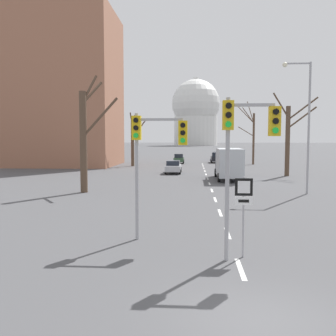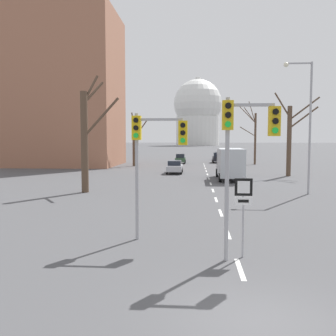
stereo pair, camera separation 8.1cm
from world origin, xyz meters
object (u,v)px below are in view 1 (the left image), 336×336
object	(u,v)px
sedan_far_left	(216,158)
delivery_truck	(229,163)
route_sign_post	(244,202)
sedan_near_right	(179,159)
street_lamp_right	(305,116)
sedan_near_left	(173,167)
sedan_mid_centre	(217,156)
traffic_signal_near_left	(153,144)
traffic_signal_centre_tall	(243,138)

from	to	relation	value
sedan_far_left	delivery_truck	xyz separation A→B (m)	(-0.44, -26.89, 0.83)
route_sign_post	sedan_near_right	size ratio (longest dim) A/B	0.71
street_lamp_right	sedan_near_right	size ratio (longest dim) A/B	2.44
sedan_near_left	sedan_mid_centre	world-z (taller)	sedan_mid_centre
sedan_near_right	delivery_truck	distance (m)	25.11
sedan_far_left	delivery_truck	size ratio (longest dim) A/B	0.58
route_sign_post	sedan_near_right	distance (m)	49.45
street_lamp_right	sedan_near_left	bearing A→B (deg)	123.00
route_sign_post	sedan_near_left	distance (m)	31.81
traffic_signal_near_left	sedan_near_left	distance (m)	29.64
route_sign_post	sedan_far_left	world-z (taller)	route_sign_post
traffic_signal_centre_tall	route_sign_post	distance (m)	2.23
sedan_far_left	street_lamp_right	bearing A→B (deg)	-83.50
traffic_signal_centre_tall	route_sign_post	size ratio (longest dim) A/B	1.94
route_sign_post	street_lamp_right	xyz separation A→B (m)	(6.41, 15.39, 3.88)
traffic_signal_centre_tall	sedan_near_right	distance (m)	49.92
sedan_far_left	sedan_near_left	bearing A→B (deg)	-107.38
traffic_signal_centre_tall	route_sign_post	xyz separation A→B (m)	(0.09, 0.38, -2.20)
sedan_near_right	sedan_far_left	xyz separation A→B (m)	(6.35, 2.50, 0.06)
sedan_mid_centre	delivery_truck	xyz separation A→B (m)	(-1.09, -35.18, 0.87)
sedan_near_left	sedan_near_right	world-z (taller)	sedan_near_right
sedan_mid_centre	sedan_near_right	bearing A→B (deg)	-122.97
sedan_far_left	sedan_mid_centre	bearing A→B (deg)	85.54
sedan_far_left	delivery_truck	distance (m)	26.90
traffic_signal_centre_tall	route_sign_post	world-z (taller)	traffic_signal_centre_tall
delivery_truck	route_sign_post	bearing A→B (deg)	-94.19
traffic_signal_near_left	route_sign_post	xyz separation A→B (m)	(3.35, -2.06, -1.96)
traffic_signal_near_left	sedan_mid_centre	size ratio (longest dim) A/B	1.34
traffic_signal_near_left	sedan_far_left	bearing A→B (deg)	83.56
traffic_signal_centre_tall	traffic_signal_near_left	xyz separation A→B (m)	(-3.26, 2.44, -0.24)
street_lamp_right	sedan_mid_centre	distance (m)	45.08
traffic_signal_near_left	sedan_near_right	world-z (taller)	traffic_signal_near_left
sedan_mid_centre	sedan_far_left	bearing A→B (deg)	-94.46
traffic_signal_centre_tall	sedan_far_left	xyz separation A→B (m)	(2.35, 52.14, -3.24)
route_sign_post	sedan_mid_centre	size ratio (longest dim) A/B	0.73
street_lamp_right	sedan_near_right	xyz separation A→B (m)	(-10.50, 33.88, -4.98)
sedan_near_left	sedan_far_left	distance (m)	21.21
traffic_signal_centre_tall	sedan_mid_centre	distance (m)	60.60
traffic_signal_near_left	sedan_mid_centre	world-z (taller)	traffic_signal_near_left
delivery_truck	street_lamp_right	bearing A→B (deg)	-64.21
traffic_signal_near_left	sedan_near_left	bearing A→B (deg)	91.40
route_sign_post	sedan_far_left	bearing A→B (deg)	87.50
sedan_near_left	sedan_near_right	bearing A→B (deg)	90.07
route_sign_post	traffic_signal_near_left	bearing A→B (deg)	148.45
traffic_signal_near_left	traffic_signal_centre_tall	bearing A→B (deg)	-36.75
traffic_signal_centre_tall	sedan_mid_centre	bearing A→B (deg)	87.16
traffic_signal_centre_tall	traffic_signal_near_left	world-z (taller)	traffic_signal_centre_tall
traffic_signal_centre_tall	sedan_far_left	bearing A→B (deg)	87.42
route_sign_post	delivery_truck	size ratio (longest dim) A/B	0.39
sedan_near_left	sedan_far_left	size ratio (longest dim) A/B	1.11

